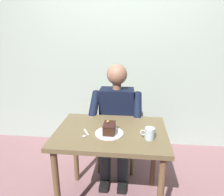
% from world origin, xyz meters
% --- Properties ---
extents(cafe_rear_panel, '(6.40, 0.12, 3.00)m').
position_xyz_m(cafe_rear_panel, '(0.00, -1.19, 1.50)').
color(cafe_rear_panel, '#9EB3A5').
rests_on(cafe_rear_panel, ground).
extents(dining_table, '(0.91, 0.65, 0.73)m').
position_xyz_m(dining_table, '(0.00, 0.00, 0.63)').
color(dining_table, brown).
rests_on(dining_table, ground).
extents(chair, '(0.42, 0.42, 0.88)m').
position_xyz_m(chair, '(0.00, -0.66, 0.48)').
color(chair, brown).
rests_on(chair, ground).
extents(seated_person, '(0.53, 0.58, 1.20)m').
position_xyz_m(seated_person, '(-0.00, -0.49, 0.62)').
color(seated_person, black).
rests_on(seated_person, ground).
extents(dessert_plate, '(0.22, 0.22, 0.01)m').
position_xyz_m(dessert_plate, '(0.01, 0.06, 0.74)').
color(dessert_plate, white).
rests_on(dessert_plate, dining_table).
extents(cake_slice, '(0.09, 0.14, 0.10)m').
position_xyz_m(cake_slice, '(0.01, 0.06, 0.78)').
color(cake_slice, '#341E12').
rests_on(cake_slice, dessert_plate).
extents(coffee_cup, '(0.11, 0.07, 0.09)m').
position_xyz_m(coffee_cup, '(-0.30, 0.11, 0.78)').
color(coffee_cup, silver).
rests_on(coffee_cup, dining_table).
extents(dessert_spoon, '(0.06, 0.14, 0.01)m').
position_xyz_m(dessert_spoon, '(0.20, 0.09, 0.74)').
color(dessert_spoon, silver).
rests_on(dessert_spoon, dining_table).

